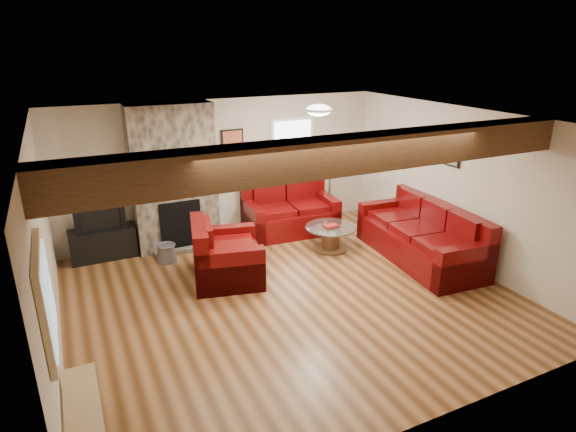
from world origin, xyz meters
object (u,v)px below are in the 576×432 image
loveseat (290,210)px  floor_lamp (330,160)px  television (99,216)px  sofa_three (420,233)px  coffee_table (330,238)px  armchair_red (227,250)px  tv_cabinet (103,243)px

loveseat → floor_lamp: (1.01, 0.27, 0.79)m
television → floor_lamp: bearing=-0.3°
sofa_three → coffee_table: sofa_three is taller
armchair_red → television: bearing=58.2°
loveseat → armchair_red: armchair_red is taller
loveseat → tv_cabinet: 3.35m
loveseat → floor_lamp: bearing=19.2°
loveseat → sofa_three: bearing=-51.2°
sofa_three → tv_cabinet: sofa_three is taller
loveseat → tv_cabinet: loveseat is taller
sofa_three → loveseat: 2.46m
television → floor_lamp: size_ratio=0.55×
armchair_red → television: (-1.62, 1.61, 0.29)m
armchair_red → coffee_table: (1.97, 0.25, -0.25)m
sofa_three → television: (-4.73, 2.32, 0.28)m
loveseat → television: size_ratio=2.12×
tv_cabinet → television: (0.00, 0.00, 0.49)m
loveseat → coffee_table: (0.26, -1.06, -0.23)m
armchair_red → coffee_table: size_ratio=1.30×
sofa_three → armchair_red: bearing=-97.9°
loveseat → tv_cabinet: (-3.33, 0.30, -0.19)m
coffee_table → television: television is taller
coffee_table → television: (-3.59, 1.36, 0.53)m
tv_cabinet → floor_lamp: 4.45m
sofa_three → coffee_table: (-1.14, 0.96, -0.25)m
sofa_three → loveseat: bearing=-140.3°
armchair_red → tv_cabinet: 2.30m
coffee_table → floor_lamp: 1.84m
tv_cabinet → coffee_table: bearing=-20.7°
sofa_three → armchair_red: sofa_three is taller
coffee_table → tv_cabinet: size_ratio=0.84×
armchair_red → television: size_ratio=1.43×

